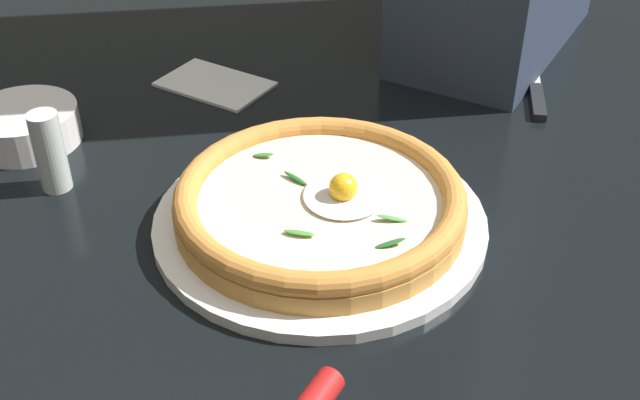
# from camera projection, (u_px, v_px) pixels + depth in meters

# --- Properties ---
(ground_plane) EXTENTS (2.40, 2.40, 0.03)m
(ground_plane) POSITION_uv_depth(u_px,v_px,m) (345.00, 231.00, 0.81)
(ground_plane) COLOR black
(ground_plane) RESTS_ON ground
(pizza_plate) EXTENTS (0.33, 0.33, 0.01)m
(pizza_plate) POSITION_uv_depth(u_px,v_px,m) (320.00, 221.00, 0.79)
(pizza_plate) COLOR white
(pizza_plate) RESTS_ON ground
(pizza) EXTENTS (0.29, 0.29, 0.05)m
(pizza) POSITION_uv_depth(u_px,v_px,m) (320.00, 201.00, 0.77)
(pizza) COLOR gold
(pizza) RESTS_ON pizza_plate
(side_bowl) EXTENTS (0.12, 0.12, 0.04)m
(side_bowl) POSITION_uv_depth(u_px,v_px,m) (25.00, 125.00, 0.91)
(side_bowl) COLOR white
(side_bowl) RESTS_ON ground
(table_knife) EXTENTS (0.22, 0.03, 0.01)m
(table_knife) POSITION_uv_depth(u_px,v_px,m) (536.00, 90.00, 1.02)
(table_knife) COLOR silver
(table_knife) RESTS_ON ground
(folded_napkin) EXTENTS (0.13, 0.16, 0.01)m
(folded_napkin) POSITION_uv_depth(u_px,v_px,m) (215.00, 83.00, 1.04)
(folded_napkin) COLOR white
(folded_napkin) RESTS_ON ground
(pepper_shaker) EXTENTS (0.03, 0.03, 0.09)m
(pepper_shaker) POSITION_uv_depth(u_px,v_px,m) (50.00, 152.00, 0.82)
(pepper_shaker) COLOR silver
(pepper_shaker) RESTS_ON ground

